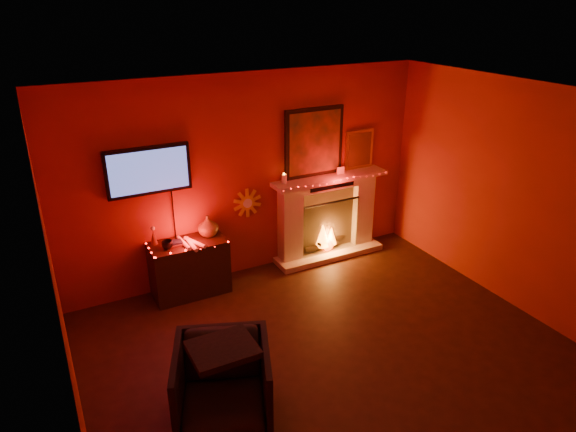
{
  "coord_description": "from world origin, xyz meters",
  "views": [
    {
      "loc": [
        -2.49,
        -3.38,
        3.55
      ],
      "look_at": [
        0.15,
        1.7,
        1.07
      ],
      "focal_mm": 32.0,
      "sensor_mm": 36.0,
      "label": 1
    }
  ],
  "objects_px": {
    "armchair": "(223,385)",
    "console_table": "(190,265)",
    "sunburst_clock": "(247,203)",
    "tv": "(149,171)",
    "fireplace": "(327,209)"
  },
  "relations": [
    {
      "from": "console_table",
      "to": "fireplace",
      "type": "bearing_deg",
      "value": 3.46
    },
    {
      "from": "armchair",
      "to": "console_table",
      "type": "bearing_deg",
      "value": 100.91
    },
    {
      "from": "console_table",
      "to": "armchair",
      "type": "xyz_separation_m",
      "value": [
        -0.4,
        -2.23,
        -0.01
      ]
    },
    {
      "from": "tv",
      "to": "sunburst_clock",
      "type": "height_order",
      "value": "tv"
    },
    {
      "from": "console_table",
      "to": "armchair",
      "type": "height_order",
      "value": "console_table"
    },
    {
      "from": "sunburst_clock",
      "to": "armchair",
      "type": "xyz_separation_m",
      "value": [
        -1.3,
        -2.44,
        -0.61
      ]
    },
    {
      "from": "fireplace",
      "to": "sunburst_clock",
      "type": "distance_m",
      "value": 1.23
    },
    {
      "from": "armchair",
      "to": "fireplace",
      "type": "bearing_deg",
      "value": 64.45
    },
    {
      "from": "sunburst_clock",
      "to": "armchair",
      "type": "relative_size",
      "value": 0.47
    },
    {
      "from": "console_table",
      "to": "armchair",
      "type": "distance_m",
      "value": 2.26
    },
    {
      "from": "tv",
      "to": "console_table",
      "type": "bearing_deg",
      "value": -28.85
    },
    {
      "from": "fireplace",
      "to": "sunburst_clock",
      "type": "relative_size",
      "value": 5.45
    },
    {
      "from": "tv",
      "to": "armchair",
      "type": "bearing_deg",
      "value": -91.32
    },
    {
      "from": "tv",
      "to": "armchair",
      "type": "distance_m",
      "value": 2.73
    },
    {
      "from": "sunburst_clock",
      "to": "armchair",
      "type": "bearing_deg",
      "value": -118.1
    }
  ]
}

